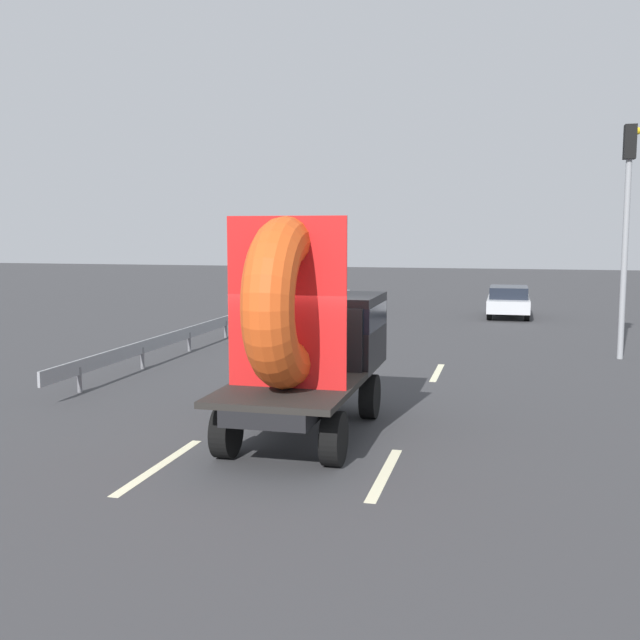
{
  "coord_description": "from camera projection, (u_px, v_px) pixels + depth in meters",
  "views": [
    {
      "loc": [
        3.47,
        -12.09,
        3.48
      ],
      "look_at": [
        0.16,
        1.14,
        1.87
      ],
      "focal_mm": 42.49,
      "sensor_mm": 36.0,
      "label": 1
    }
  ],
  "objects": [
    {
      "name": "lane_dash_left_far",
      "position": [
        307.0,
        367.0,
        19.36
      ],
      "size": [
        0.16,
        3.0,
        0.01
      ],
      "primitive_type": "cube",
      "rotation": [
        0.0,
        0.0,
        1.57
      ],
      "color": "beige",
      "rests_on": "ground_plane"
    },
    {
      "name": "traffic_light",
      "position": [
        627.0,
        209.0,
        20.22
      ],
      "size": [
        0.42,
        0.36,
        6.27
      ],
      "color": "gray",
      "rests_on": "ground_plane"
    },
    {
      "name": "lane_dash_left_near",
      "position": [
        160.0,
        466.0,
        11.26
      ],
      "size": [
        0.16,
        2.77,
        0.01
      ],
      "primitive_type": "cube",
      "rotation": [
        0.0,
        0.0,
        1.57
      ],
      "color": "beige",
      "rests_on": "ground_plane"
    },
    {
      "name": "flatbed_truck",
      "position": [
        308.0,
        331.0,
        12.96
      ],
      "size": [
        2.02,
        4.86,
        3.71
      ],
      "color": "black",
      "rests_on": "ground_plane"
    },
    {
      "name": "distant_sedan",
      "position": [
        508.0,
        301.0,
        30.67
      ],
      "size": [
        1.64,
        3.83,
        1.25
      ],
      "color": "black",
      "rests_on": "ground_plane"
    },
    {
      "name": "oncoming_car",
      "position": [
        324.0,
        295.0,
        33.57
      ],
      "size": [
        1.57,
        3.65,
        1.19
      ],
      "color": "black",
      "rests_on": "ground_plane"
    },
    {
      "name": "lane_dash_right_near",
      "position": [
        385.0,
        474.0,
        10.88
      ],
      "size": [
        0.16,
        2.45,
        0.01
      ],
      "primitive_type": "cube",
      "rotation": [
        0.0,
        0.0,
        1.57
      ],
      "color": "beige",
      "rests_on": "ground_plane"
    },
    {
      "name": "guardrail",
      "position": [
        167.0,
        340.0,
        20.54
      ],
      "size": [
        0.1,
        11.62,
        0.71
      ],
      "color": "gray",
      "rests_on": "ground_plane"
    },
    {
      "name": "lane_dash_right_far",
      "position": [
        437.0,
        373.0,
        18.66
      ],
      "size": [
        0.16,
        2.39,
        0.01
      ],
      "primitive_type": "cube",
      "rotation": [
        0.0,
        0.0,
        1.57
      ],
      "color": "beige",
      "rests_on": "ground_plane"
    },
    {
      "name": "ground_plane",
      "position": [
        295.0,
        436.0,
        12.89
      ],
      "size": [
        120.0,
        120.0,
        0.0
      ],
      "primitive_type": "plane",
      "color": "#38383A"
    }
  ]
}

